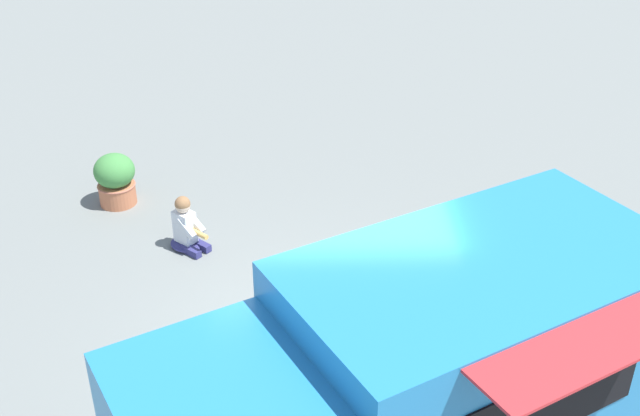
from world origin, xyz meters
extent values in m
plane|color=gray|center=(0.00, 0.00, 0.00)|extent=(40.00, 40.00, 0.00)
cube|color=#2681C2|center=(-1.41, 1.42, 1.27)|extent=(4.33, 3.65, 2.12)
cube|color=black|center=(-1.91, 2.35, 1.40)|extent=(1.84, 1.02, 0.74)
cube|color=red|center=(-2.05, 2.60, 2.29)|extent=(2.29, 1.62, 0.03)
cylinder|color=black|center=(-1.56, 0.27, 0.38)|extent=(0.78, 0.56, 0.76)
ellipsoid|color=navy|center=(2.04, -2.50, 0.05)|extent=(0.68, 0.67, 0.11)
cube|color=navy|center=(1.95, -2.29, 0.06)|extent=(0.34, 0.32, 0.11)
cube|color=navy|center=(1.82, -2.44, 0.06)|extent=(0.34, 0.32, 0.11)
cube|color=silver|center=(2.04, -2.50, 0.36)|extent=(0.37, 0.37, 0.50)
sphere|color=beige|center=(2.04, -2.50, 0.72)|extent=(0.23, 0.23, 0.23)
sphere|color=#976A44|center=(2.04, -2.50, 0.74)|extent=(0.23, 0.23, 0.23)
cube|color=silver|center=(1.99, -2.33, 0.43)|extent=(0.32, 0.29, 0.27)
cube|color=silver|center=(1.87, -2.47, 0.43)|extent=(0.32, 0.29, 0.27)
cylinder|color=#E7B25D|center=(1.80, -2.29, 0.35)|extent=(0.29, 0.27, 0.08)
cube|color=#5FA53E|center=(1.80, -2.29, 0.37)|extent=(0.23, 0.21, 0.02)
cylinder|color=#C16E49|center=(3.33, -3.86, 0.18)|extent=(0.60, 0.60, 0.35)
torus|color=#BB6950|center=(3.33, -3.86, 0.34)|extent=(0.62, 0.62, 0.04)
ellipsoid|color=#478F44|center=(3.33, -3.86, 0.60)|extent=(0.66, 0.66, 0.56)
sphere|color=red|center=(3.08, -3.86, 0.72)|extent=(0.07, 0.07, 0.07)
sphere|color=red|center=(3.53, -4.04, 0.65)|extent=(0.06, 0.06, 0.06)
sphere|color=red|center=(3.24, -3.62, 0.69)|extent=(0.09, 0.09, 0.09)
sphere|color=red|center=(3.56, -3.80, 0.73)|extent=(0.05, 0.05, 0.05)
cylinder|color=#4E4B58|center=(-3.22, -2.80, 0.18)|extent=(0.49, 0.49, 0.37)
torus|color=#495057|center=(-3.22, -2.80, 0.35)|extent=(0.51, 0.51, 0.04)
ellipsoid|color=#1D6025|center=(-3.22, -2.80, 0.60)|extent=(0.61, 0.61, 0.51)
sphere|color=#F3D64D|center=(-3.03, -2.80, 0.76)|extent=(0.08, 0.08, 0.08)
sphere|color=yellow|center=(-3.32, -3.03, 0.65)|extent=(0.07, 0.07, 0.07)
sphere|color=yellow|center=(-3.42, -2.88, 0.71)|extent=(0.06, 0.06, 0.06)
sphere|color=#DAD14F|center=(-3.21, -3.02, 0.72)|extent=(0.07, 0.07, 0.07)
camera|label=1|loc=(0.28, 7.39, 6.34)|focal=43.72mm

